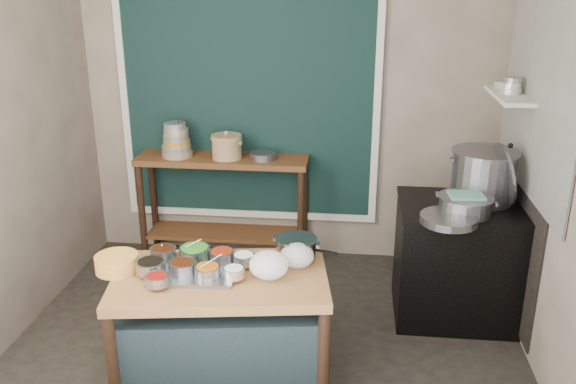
# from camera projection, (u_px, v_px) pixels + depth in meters

# --- Properties ---
(floor) EXTENTS (3.50, 3.00, 0.02)m
(floor) POSITION_uv_depth(u_px,v_px,m) (266.00, 345.00, 4.21)
(floor) COLOR #2D2822
(floor) RESTS_ON ground
(back_wall) EXTENTS (3.50, 0.02, 2.80)m
(back_wall) POSITION_uv_depth(u_px,v_px,m) (290.00, 100.00, 5.14)
(back_wall) COLOR gray
(back_wall) RESTS_ON floor
(right_wall) EXTENTS (0.02, 3.00, 2.80)m
(right_wall) POSITION_uv_depth(u_px,v_px,m) (562.00, 158.00, 3.55)
(right_wall) COLOR gray
(right_wall) RESTS_ON floor
(curtain_panel) EXTENTS (2.10, 0.02, 1.90)m
(curtain_panel) POSITION_uv_depth(u_px,v_px,m) (248.00, 106.00, 5.16)
(curtain_panel) COLOR black
(curtain_panel) RESTS_ON back_wall
(curtain_frame) EXTENTS (2.22, 0.03, 2.02)m
(curtain_frame) POSITION_uv_depth(u_px,v_px,m) (248.00, 106.00, 5.15)
(curtain_frame) COLOR beige
(curtain_frame) RESTS_ON back_wall
(tile_panel) EXTENTS (0.02, 1.70, 1.70)m
(tile_panel) POSITION_uv_depth(u_px,v_px,m) (542.00, 66.00, 3.91)
(tile_panel) COLOR #B2B2AA
(tile_panel) RESTS_ON right_wall
(soot_patch) EXTENTS (0.01, 1.30, 1.30)m
(soot_patch) POSITION_uv_depth(u_px,v_px,m) (516.00, 225.00, 4.40)
(soot_patch) COLOR black
(soot_patch) RESTS_ON right_wall
(wall_shelf) EXTENTS (0.22, 0.70, 0.03)m
(wall_shelf) POSITION_uv_depth(u_px,v_px,m) (510.00, 96.00, 4.29)
(wall_shelf) COLOR beige
(wall_shelf) RESTS_ON right_wall
(prep_table) EXTENTS (1.34, 0.90, 0.75)m
(prep_table) POSITION_uv_depth(u_px,v_px,m) (222.00, 330.00, 3.69)
(prep_table) COLOR brown
(prep_table) RESTS_ON floor
(back_counter) EXTENTS (1.45, 0.40, 0.95)m
(back_counter) POSITION_uv_depth(u_px,v_px,m) (224.00, 209.00, 5.30)
(back_counter) COLOR #532F17
(back_counter) RESTS_ON floor
(stove_block) EXTENTS (0.90, 0.68, 0.85)m
(stove_block) POSITION_uv_depth(u_px,v_px,m) (460.00, 263.00, 4.44)
(stove_block) COLOR black
(stove_block) RESTS_ON floor
(stove_top) EXTENTS (0.92, 0.69, 0.03)m
(stove_top) POSITION_uv_depth(u_px,v_px,m) (466.00, 206.00, 4.29)
(stove_top) COLOR black
(stove_top) RESTS_ON stove_block
(condiment_tray) EXTENTS (0.52, 0.38, 0.02)m
(condiment_tray) POSITION_uv_depth(u_px,v_px,m) (194.00, 272.00, 3.57)
(condiment_tray) COLOR gray
(condiment_tray) RESTS_ON prep_table
(condiment_bowls) EXTENTS (0.68, 0.51, 0.08)m
(condiment_bowls) POSITION_uv_depth(u_px,v_px,m) (191.00, 262.00, 3.60)
(condiment_bowls) COLOR silver
(condiment_bowls) RESTS_ON condiment_tray
(yellow_basin) EXTENTS (0.27, 0.27, 0.10)m
(yellow_basin) POSITION_uv_depth(u_px,v_px,m) (117.00, 263.00, 3.60)
(yellow_basin) COLOR #C3773A
(yellow_basin) RESTS_ON prep_table
(saucepan) EXTENTS (0.32, 0.32, 0.14)m
(saucepan) POSITION_uv_depth(u_px,v_px,m) (296.00, 249.00, 3.73)
(saucepan) COLOR gray
(saucepan) RESTS_ON prep_table
(plastic_bag_a) EXTENTS (0.27, 0.24, 0.17)m
(plastic_bag_a) POSITION_uv_depth(u_px,v_px,m) (269.00, 265.00, 3.50)
(plastic_bag_a) COLOR white
(plastic_bag_a) RESTS_ON prep_table
(plastic_bag_b) EXTENTS (0.25, 0.23, 0.15)m
(plastic_bag_b) POSITION_uv_depth(u_px,v_px,m) (297.00, 256.00, 3.63)
(plastic_bag_b) COLOR white
(plastic_bag_b) RESTS_ON prep_table
(bowl_stack) EXTENTS (0.26, 0.26, 0.29)m
(bowl_stack) POSITION_uv_depth(u_px,v_px,m) (176.00, 142.00, 5.12)
(bowl_stack) COLOR tan
(bowl_stack) RESTS_ON back_counter
(utensil_cup) EXTENTS (0.21, 0.21, 0.10)m
(utensil_cup) POSITION_uv_depth(u_px,v_px,m) (183.00, 150.00, 5.16)
(utensil_cup) COLOR gray
(utensil_cup) RESTS_ON back_counter
(ceramic_crock) EXTENTS (0.35, 0.35, 0.18)m
(ceramic_crock) POSITION_uv_depth(u_px,v_px,m) (227.00, 148.00, 5.07)
(ceramic_crock) COLOR #977D52
(ceramic_crock) RESTS_ON back_counter
(wide_bowl) EXTENTS (0.26, 0.26, 0.06)m
(wide_bowl) POSITION_uv_depth(u_px,v_px,m) (263.00, 156.00, 5.08)
(wide_bowl) COLOR gray
(wide_bowl) RESTS_ON back_counter
(stock_pot) EXTENTS (0.56, 0.56, 0.37)m
(stock_pot) POSITION_uv_depth(u_px,v_px,m) (483.00, 176.00, 4.30)
(stock_pot) COLOR gray
(stock_pot) RESTS_ON stove_top
(pot_lid) EXTENTS (0.16, 0.45, 0.44)m
(pot_lid) POSITION_uv_depth(u_px,v_px,m) (504.00, 174.00, 4.22)
(pot_lid) COLOR gray
(pot_lid) RESTS_ON stove_top
(steamer) EXTENTS (0.49, 0.49, 0.12)m
(steamer) POSITION_uv_depth(u_px,v_px,m) (465.00, 205.00, 4.10)
(steamer) COLOR gray
(steamer) RESTS_ON stove_top
(green_cloth) EXTENTS (0.24, 0.19, 0.02)m
(green_cloth) POSITION_uv_depth(u_px,v_px,m) (466.00, 195.00, 4.08)
(green_cloth) COLOR slate
(green_cloth) RESTS_ON steamer
(shallow_pan) EXTENTS (0.44, 0.44, 0.05)m
(shallow_pan) POSITION_uv_depth(u_px,v_px,m) (449.00, 219.00, 3.96)
(shallow_pan) COLOR gray
(shallow_pan) RESTS_ON stove_top
(shelf_bowl_stack) EXTENTS (0.14, 0.14, 0.11)m
(shelf_bowl_stack) POSITION_uv_depth(u_px,v_px,m) (511.00, 86.00, 4.26)
(shelf_bowl_stack) COLOR silver
(shelf_bowl_stack) RESTS_ON wall_shelf
(shelf_bowl_green) EXTENTS (0.17, 0.17, 0.05)m
(shelf_bowl_green) POSITION_uv_depth(u_px,v_px,m) (504.00, 85.00, 4.47)
(shelf_bowl_green) COLOR gray
(shelf_bowl_green) RESTS_ON wall_shelf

